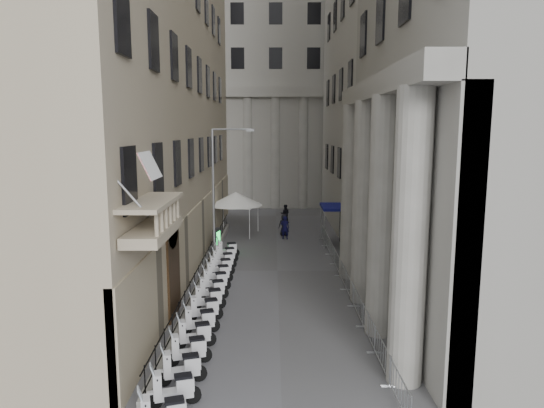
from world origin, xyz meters
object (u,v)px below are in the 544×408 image
at_px(info_kiosk, 217,241).
at_px(pedestrian_b, 285,214).
at_px(street_lamp, 218,182).
at_px(pedestrian_a, 285,228).
at_px(security_tent, 233,198).

bearing_deg(info_kiosk, pedestrian_b, 80.35).
height_order(street_lamp, info_kiosk, street_lamp).
relative_size(info_kiosk, pedestrian_b, 1.05).
bearing_deg(info_kiosk, pedestrian_a, 58.37).
height_order(security_tent, street_lamp, street_lamp).
relative_size(pedestrian_a, pedestrian_b, 1.07).
xyz_separation_m(security_tent, pedestrian_b, (4.45, 4.56, -2.09)).
distance_m(security_tent, street_lamp, 8.45).
bearing_deg(info_kiosk, street_lamp, -61.31).
distance_m(street_lamp, pedestrian_b, 14.22).
xyz_separation_m(info_kiosk, pedestrian_a, (4.87, 4.71, 0.01)).
distance_m(security_tent, pedestrian_a, 5.17).
relative_size(info_kiosk, pedestrian_a, 0.98).
distance_m(security_tent, info_kiosk, 7.10).
bearing_deg(pedestrian_a, info_kiosk, 55.58).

